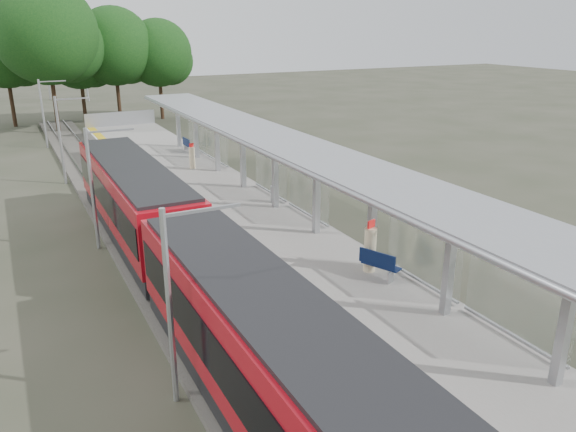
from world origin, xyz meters
The scene contains 13 objects.
trackbed centered at (-4.50, 20.00, 0.12)m, with size 3.00×70.00×0.24m, color #59544C.
platform centered at (0.00, 20.00, 0.50)m, with size 6.00×50.00×1.00m, color gray.
tactile_strip centered at (-2.55, 20.00, 1.01)m, with size 0.60×50.00×0.02m, color gold.
end_fence centered at (0.00, 44.95, 1.60)m, with size 6.00×0.10×1.20m, color #9EA0A5.
train centered at (-4.50, 12.12, 2.05)m, with size 2.74×27.60×3.62m.
canopy centered at (1.61, 16.19, 4.20)m, with size 3.27×38.00×3.66m.
tree_cluster centered at (-2.24, 52.27, 7.62)m, with size 21.11×13.94×13.16m.
catenary_masts centered at (-6.22, 19.00, 2.91)m, with size 2.08×48.16×5.40m.
bench_mid centered at (1.75, 9.11, 1.52)m, with size 0.99×1.48×0.98m.
bench_far centered at (2.03, 32.07, 1.50)m, with size 0.45×1.40×0.95m.
info_pillar_near centered at (1.76, 9.71, 1.84)m, with size 0.44×0.44×1.95m.
info_pillar_far centered at (0.80, 27.27, 1.68)m, with size 0.36×0.36×1.58m.
litter_bin centered at (2.31, 18.71, 1.42)m, with size 0.41×0.41×0.84m, color #9EA0A5.
Camera 1 is at (-9.38, -5.54, 9.54)m, focal length 35.00 mm.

